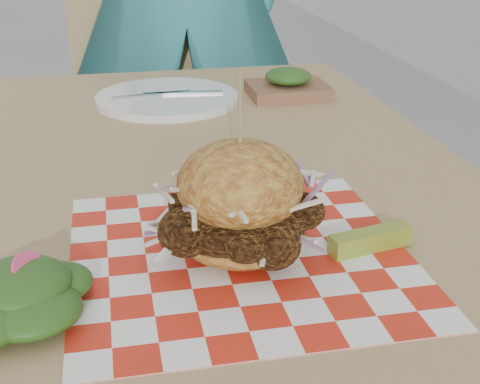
{
  "coord_description": "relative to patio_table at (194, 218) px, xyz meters",
  "views": [
    {
      "loc": [
        -0.17,
        -0.85,
        1.1
      ],
      "look_at": [
        -0.04,
        -0.23,
        0.82
      ],
      "focal_mm": 50.0,
      "sensor_mm": 36.0,
      "label": 1
    }
  ],
  "objects": [
    {
      "name": "pickle_spear",
      "position": [
        0.16,
        -0.28,
        0.09
      ],
      "size": [
        0.1,
        0.04,
        0.02
      ],
      "primitive_type": "cube",
      "rotation": [
        0.0,
        0.0,
        0.21
      ],
      "color": "#9AA830",
      "rests_on": "paper_liner"
    },
    {
      "name": "patio_chair",
      "position": [
        -0.0,
        1.06,
        -0.12
      ],
      "size": [
        0.43,
        0.44,
        0.95
      ],
      "rotation": [
        0.0,
        0.0,
        0.03
      ],
      "color": "tan",
      "rests_on": "ground"
    },
    {
      "name": "side_salad",
      "position": [
        -0.21,
        -0.34,
        0.09
      ],
      "size": [
        0.14,
        0.14,
        0.05
      ],
      "color": "#3F1419",
      "rests_on": "patio_table"
    },
    {
      "name": "paper_liner",
      "position": [
        0.02,
        -0.26,
        0.08
      ],
      "size": [
        0.36,
        0.36,
        0.0
      ],
      "primitive_type": "cube",
      "color": "red",
      "rests_on": "patio_table"
    },
    {
      "name": "place_setting",
      "position": [
        0.0,
        0.35,
        0.09
      ],
      "size": [
        0.27,
        0.27,
        0.02
      ],
      "color": "white",
      "rests_on": "patio_table"
    },
    {
      "name": "kraft_tray",
      "position": [
        0.23,
        0.34,
        0.1
      ],
      "size": [
        0.15,
        0.12,
        0.06
      ],
      "color": "brown",
      "rests_on": "patio_table"
    },
    {
      "name": "patio_table",
      "position": [
        0.0,
        0.0,
        0.0
      ],
      "size": [
        0.8,
        1.2,
        0.75
      ],
      "color": "tan",
      "rests_on": "ground"
    },
    {
      "name": "sandwich",
      "position": [
        0.02,
        -0.26,
        0.14
      ],
      "size": [
        0.18,
        0.18,
        0.2
      ],
      "color": "gold",
      "rests_on": "paper_liner"
    }
  ]
}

